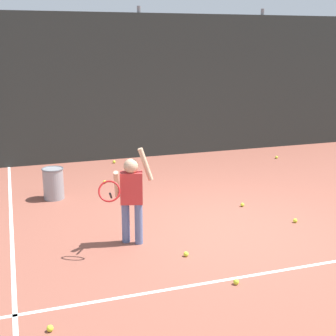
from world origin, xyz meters
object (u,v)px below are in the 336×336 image
tennis_player (131,193)px  ball_hopper (53,183)px  tennis_ball_5 (186,254)px  tennis_ball_7 (277,157)px  tennis_ball_0 (242,205)px  tennis_ball_3 (50,328)px  tennis_ball_8 (295,221)px  tennis_ball_6 (236,282)px  tennis_ball_1 (105,182)px  tennis_ball_2 (114,162)px

tennis_player → ball_hopper: bearing=125.3°
tennis_ball_5 → tennis_ball_7: (3.94, 4.33, 0.00)m
ball_hopper → tennis_ball_0: bearing=-25.8°
tennis_player → tennis_ball_7: bearing=54.8°
tennis_ball_3 → tennis_player: bearing=54.6°
tennis_ball_8 → tennis_ball_5: bearing=-163.9°
tennis_ball_0 → tennis_ball_3: 4.33m
ball_hopper → tennis_ball_6: 4.21m
tennis_ball_5 → tennis_ball_8: same height
tennis_ball_1 → tennis_ball_2: (0.52, 1.54, 0.00)m
tennis_ball_6 → tennis_ball_7: 6.36m
tennis_player → tennis_ball_6: size_ratio=20.46×
tennis_player → tennis_ball_8: size_ratio=20.46×
tennis_ball_3 → tennis_ball_5: same height
tennis_ball_0 → tennis_player: bearing=-157.9°
tennis_ball_2 → tennis_ball_5: 5.13m
tennis_ball_6 → tennis_player: bearing=119.5°
tennis_player → tennis_ball_8: 2.69m
tennis_ball_2 → tennis_ball_8: size_ratio=1.00×
tennis_ball_1 → tennis_ball_8: 3.84m
ball_hopper → tennis_ball_7: ball_hopper is taller
tennis_ball_0 → tennis_ball_2: (-1.44, 3.61, 0.00)m
tennis_ball_0 → tennis_ball_6: bearing=-118.6°
tennis_player → tennis_ball_5: 1.10m
tennis_ball_2 → tennis_player: bearing=-99.1°
tennis_ball_7 → tennis_ball_8: same height
tennis_ball_7 → tennis_ball_5: bearing=-132.3°
tennis_player → tennis_ball_6: bearing=-45.0°
tennis_ball_0 → tennis_ball_2: same height
tennis_player → tennis_ball_8: bearing=14.4°
tennis_ball_2 → tennis_ball_3: (-1.99, -6.26, 0.00)m
tennis_player → tennis_ball_5: (0.57, -0.64, -0.69)m
tennis_ball_2 → tennis_ball_6: bearing=-88.7°
tennis_ball_6 → tennis_ball_1: bearing=98.4°
tennis_ball_8 → tennis_ball_2: bearing=112.4°
ball_hopper → tennis_ball_6: bearing=-66.2°
tennis_ball_0 → tennis_ball_7: bearing=50.2°
tennis_ball_5 → ball_hopper: bearing=115.3°
tennis_player → tennis_ball_2: (0.72, 4.49, -0.69)m
tennis_ball_0 → tennis_ball_1: 2.85m
ball_hopper → tennis_ball_1: (1.03, 0.62, -0.26)m
tennis_ball_0 → tennis_ball_7: (2.35, 2.81, 0.00)m
tennis_ball_8 → tennis_ball_3: bearing=-155.9°
tennis_ball_0 → tennis_ball_7: same height
tennis_player → tennis_ball_8: tennis_player is taller
tennis_player → tennis_ball_0: bearing=37.6°
tennis_ball_1 → tennis_ball_5: bearing=-84.1°
tennis_ball_1 → tennis_ball_3: same height
tennis_ball_6 → tennis_ball_8: size_ratio=1.00×
ball_hopper → tennis_ball_8: 4.18m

